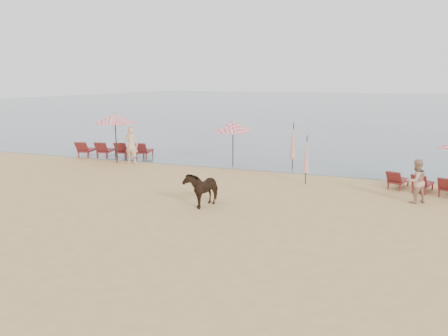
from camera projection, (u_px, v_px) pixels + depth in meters
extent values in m
plane|color=tan|center=(160.00, 242.00, 11.82)|extent=(120.00, 120.00, 0.00)
cube|color=#51606B|center=(358.00, 103.00, 85.30)|extent=(160.00, 140.00, 0.06)
cube|color=maroon|center=(88.00, 150.00, 25.04)|extent=(0.98, 1.54, 0.08)
cube|color=maroon|center=(82.00, 147.00, 24.24)|extent=(0.75, 0.61, 0.63)
cube|color=maroon|center=(107.00, 151.00, 24.91)|extent=(0.98, 1.54, 0.08)
cube|color=maroon|center=(101.00, 148.00, 24.11)|extent=(0.75, 0.61, 0.63)
cube|color=maroon|center=(126.00, 151.00, 24.78)|extent=(0.98, 1.54, 0.08)
cube|color=maroon|center=(121.00, 148.00, 23.98)|extent=(0.75, 0.61, 0.63)
cube|color=maroon|center=(145.00, 151.00, 24.65)|extent=(0.98, 1.54, 0.08)
cube|color=maroon|center=(140.00, 148.00, 23.85)|extent=(0.75, 0.61, 0.63)
cube|color=maroon|center=(399.00, 181.00, 17.71)|extent=(0.91, 1.31, 0.07)
cube|color=maroon|center=(394.00, 178.00, 17.17)|extent=(0.65, 0.55, 0.53)
cube|color=maroon|center=(423.00, 184.00, 17.13)|extent=(0.91, 1.31, 0.07)
cube|color=maroon|center=(419.00, 181.00, 16.59)|extent=(0.65, 0.55, 0.53)
cube|color=maroon|center=(446.00, 185.00, 16.01)|extent=(0.65, 0.55, 0.53)
cylinder|color=black|center=(116.00, 140.00, 22.84)|extent=(0.05, 0.05, 2.41)
cone|color=red|center=(115.00, 118.00, 22.61)|extent=(2.30, 2.30, 0.49)
sphere|color=black|center=(115.00, 114.00, 22.57)|extent=(0.09, 0.09, 0.09)
cylinder|color=black|center=(233.00, 146.00, 22.01)|extent=(0.05, 0.05, 2.10)
cone|color=red|center=(233.00, 126.00, 21.81)|extent=(1.86, 1.89, 0.63)
sphere|color=black|center=(233.00, 122.00, 21.77)|extent=(0.08, 0.08, 0.08)
cylinder|color=black|center=(293.00, 147.00, 21.09)|extent=(0.05, 0.05, 2.29)
cone|color=red|center=(293.00, 141.00, 21.03)|extent=(0.28, 0.28, 1.72)
cylinder|color=black|center=(306.00, 160.00, 18.20)|extent=(0.04, 0.04, 2.06)
cone|color=red|center=(306.00, 154.00, 18.15)|extent=(0.25, 0.25, 1.55)
imported|color=black|center=(202.00, 188.00, 15.16)|extent=(0.94, 1.57, 1.24)
imported|color=#E3B98E|center=(132.00, 145.00, 22.88)|extent=(0.76, 0.54, 1.94)
imported|color=tan|center=(416.00, 181.00, 15.47)|extent=(0.97, 0.93, 1.57)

